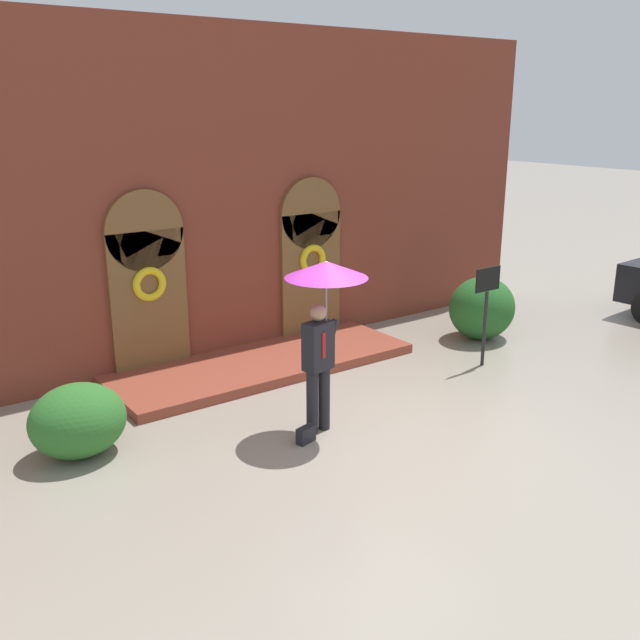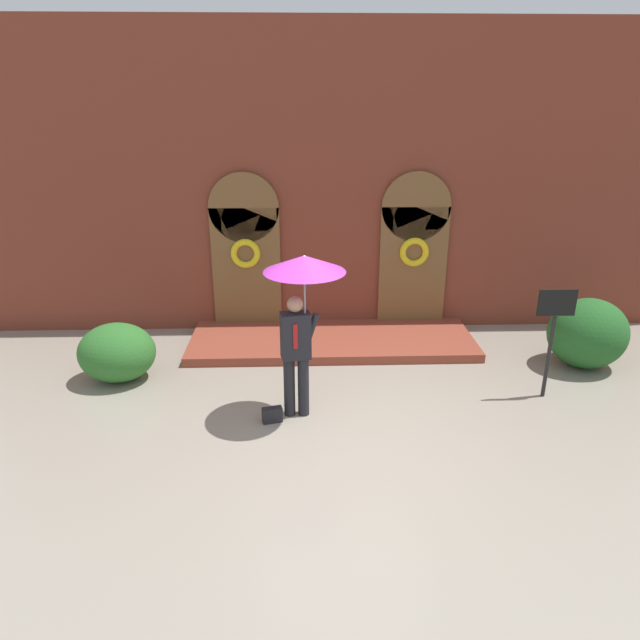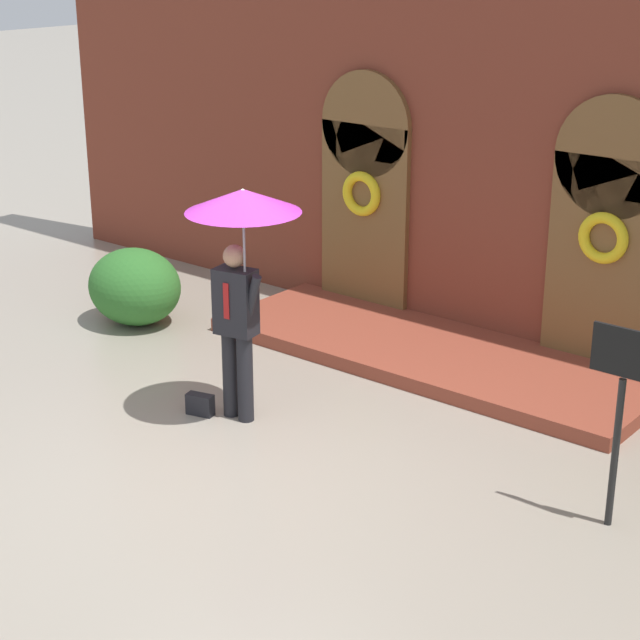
{
  "view_description": "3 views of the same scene",
  "coord_description": "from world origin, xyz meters",
  "views": [
    {
      "loc": [
        -5.87,
        -6.71,
        4.31
      ],
      "look_at": [
        -0.12,
        1.24,
        1.33
      ],
      "focal_mm": 40.0,
      "sensor_mm": 36.0,
      "label": 1
    },
    {
      "loc": [
        -0.55,
        -6.66,
        4.24
      ],
      "look_at": [
        -0.27,
        1.72,
        1.01
      ],
      "focal_mm": 32.0,
      "sensor_mm": 36.0,
      "label": 2
    },
    {
      "loc": [
        6.15,
        -6.5,
        4.6
      ],
      "look_at": [
        -0.11,
        1.19,
        0.98
      ],
      "focal_mm": 60.0,
      "sensor_mm": 36.0,
      "label": 3
    }
  ],
  "objects": [
    {
      "name": "handbag",
      "position": [
        -0.99,
        0.36,
        0.11
      ],
      "size": [
        0.3,
        0.19,
        0.22
      ],
      "primitive_type": "cube",
      "rotation": [
        0.0,
        0.0,
        0.25
      ],
      "color": "black",
      "rests_on": "ground"
    },
    {
      "name": "building_facade",
      "position": [
        -0.0,
        4.15,
        2.68
      ],
      "size": [
        14.0,
        2.3,
        5.6
      ],
      "color": "brown",
      "rests_on": "ground"
    },
    {
      "name": "person_with_umbrella",
      "position": [
        -0.54,
        0.56,
        1.91
      ],
      "size": [
        1.1,
        1.1,
        2.36
      ],
      "color": "black",
      "rests_on": "ground"
    },
    {
      "name": "ground_plane",
      "position": [
        0.0,
        0.0,
        0.0
      ],
      "size": [
        80.0,
        80.0,
        0.0
      ],
      "primitive_type": "plane",
      "color": "gray"
    },
    {
      "name": "shrub_left",
      "position": [
        -3.52,
        1.76,
        0.48
      ],
      "size": [
        1.22,
        1.06,
        0.95
      ],
      "primitive_type": "ellipsoid",
      "color": "#2D6B28",
      "rests_on": "ground"
    },
    {
      "name": "shrub_right",
      "position": [
        4.24,
        2.01,
        0.6
      ],
      "size": [
        1.31,
        1.17,
        1.19
      ],
      "primitive_type": "ellipsoid",
      "color": "#235B23",
      "rests_on": "ground"
    },
    {
      "name": "sign_post",
      "position": [
        3.14,
        0.98,
        1.16
      ],
      "size": [
        0.56,
        0.06,
        1.72
      ],
      "color": "black",
      "rests_on": "ground"
    }
  ]
}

